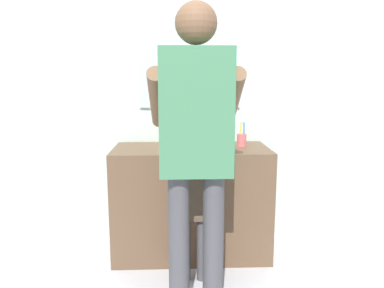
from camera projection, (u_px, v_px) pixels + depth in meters
ground_plane at (193, 271)px, 2.61m from camera, size 14.00×14.00×0.00m
back_wall at (190, 76)px, 2.99m from camera, size 4.40×0.10×2.70m
vanity_cabinet at (191, 201)px, 2.84m from camera, size 1.16×0.54×0.83m
sink_basin at (191, 141)px, 2.73m from camera, size 0.33×0.33×0.11m
faucet at (190, 133)px, 2.93m from camera, size 0.18×0.14×0.18m
toothbrush_cup at (242, 139)px, 2.82m from camera, size 0.07×0.07×0.21m
child_toddler at (194, 199)px, 2.42m from camera, size 0.29×0.29×0.94m
adult_parent at (196, 132)px, 2.07m from camera, size 0.54×0.57×1.74m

